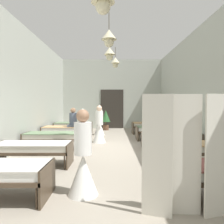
# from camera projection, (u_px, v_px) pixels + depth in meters

# --- Properties ---
(ground_plane) EXTENTS (6.68, 12.96, 0.10)m
(ground_plane) POSITION_uv_depth(u_px,v_px,m) (112.00, 151.00, 7.39)
(ground_plane) COLOR #9E9384
(room_shell) EXTENTS (6.48, 12.56, 4.26)m
(room_shell) POSITION_uv_depth(u_px,v_px,m) (112.00, 89.00, 8.62)
(room_shell) COLOR #B2B7AD
(room_shell) RESTS_ON ground
(bed_left_row_1) EXTENTS (1.90, 0.84, 0.57)m
(bed_left_row_1) POSITION_uv_depth(u_px,v_px,m) (33.00, 148.00, 5.47)
(bed_left_row_1) COLOR #473828
(bed_left_row_1) RESTS_ON ground
(bed_right_row_1) EXTENTS (1.90, 0.84, 0.57)m
(bed_right_row_1) POSITION_uv_depth(u_px,v_px,m) (191.00, 148.00, 5.47)
(bed_right_row_1) COLOR #473828
(bed_right_row_1) RESTS_ON ground
(bed_left_row_2) EXTENTS (1.90, 0.84, 0.57)m
(bed_left_row_2) POSITION_uv_depth(u_px,v_px,m) (53.00, 136.00, 7.37)
(bed_left_row_2) COLOR #473828
(bed_left_row_2) RESTS_ON ground
(bed_right_row_2) EXTENTS (1.90, 0.84, 0.57)m
(bed_right_row_2) POSITION_uv_depth(u_px,v_px,m) (171.00, 136.00, 7.37)
(bed_right_row_2) COLOR #473828
(bed_right_row_2) RESTS_ON ground
(bed_left_row_3) EXTENTS (1.90, 0.84, 0.57)m
(bed_left_row_3) POSITION_uv_depth(u_px,v_px,m) (65.00, 130.00, 9.27)
(bed_left_row_3) COLOR #473828
(bed_left_row_3) RESTS_ON ground
(bed_right_row_3) EXTENTS (1.90, 0.84, 0.57)m
(bed_right_row_3) POSITION_uv_depth(u_px,v_px,m) (159.00, 130.00, 9.27)
(bed_right_row_3) COLOR #473828
(bed_right_row_3) RESTS_ON ground
(bed_left_row_4) EXTENTS (1.90, 0.84, 0.57)m
(bed_left_row_4) POSITION_uv_depth(u_px,v_px,m) (73.00, 125.00, 11.17)
(bed_left_row_4) COLOR #473828
(bed_left_row_4) RESTS_ON ground
(bed_right_row_4) EXTENTS (1.90, 0.84, 0.57)m
(bed_right_row_4) POSITION_uv_depth(u_px,v_px,m) (151.00, 125.00, 11.17)
(bed_right_row_4) COLOR #473828
(bed_right_row_4) RESTS_ON ground
(nurse_near_aisle) EXTENTS (0.52, 0.52, 1.49)m
(nurse_near_aisle) POSITION_uv_depth(u_px,v_px,m) (99.00, 124.00, 10.67)
(nurse_near_aisle) COLOR white
(nurse_near_aisle) RESTS_ON ground
(nurse_mid_aisle) EXTENTS (0.52, 0.52, 1.49)m
(nurse_mid_aisle) POSITION_uv_depth(u_px,v_px,m) (99.00, 129.00, 8.63)
(nurse_mid_aisle) COLOR white
(nurse_mid_aisle) RESTS_ON ground
(nurse_far_aisle) EXTENTS (0.52, 0.52, 1.49)m
(nurse_far_aisle) POSITION_uv_depth(u_px,v_px,m) (83.00, 164.00, 3.71)
(nurse_far_aisle) COLOR white
(nurse_far_aisle) RESTS_ON ground
(patient_seated_primary) EXTENTS (0.44, 0.44, 0.80)m
(patient_seated_primary) POSITION_uv_depth(u_px,v_px,m) (73.00, 120.00, 9.16)
(patient_seated_primary) COLOR #515B70
(patient_seated_primary) RESTS_ON bed_left_row_3
(patient_seated_secondary) EXTENTS (0.44, 0.44, 0.80)m
(patient_seated_secondary) POSITION_uv_depth(u_px,v_px,m) (160.00, 124.00, 7.37)
(patient_seated_secondary) COLOR slate
(patient_seated_secondary) RESTS_ON bed_right_row_2
(potted_plant) EXTENTS (0.52, 0.52, 1.16)m
(potted_plant) POSITION_uv_depth(u_px,v_px,m) (106.00, 118.00, 12.61)
(potted_plant) COLOR brown
(potted_plant) RESTS_ON ground
(privacy_screen) EXTENTS (1.25, 0.16, 1.70)m
(privacy_screen) POSITION_uv_depth(u_px,v_px,m) (187.00, 155.00, 3.01)
(privacy_screen) COLOR silver
(privacy_screen) RESTS_ON ground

